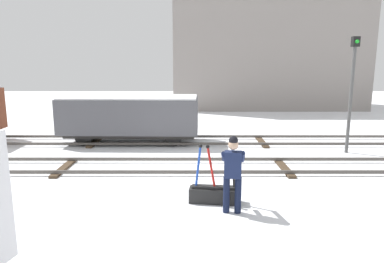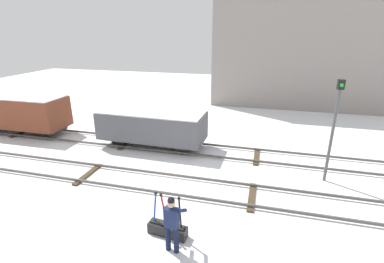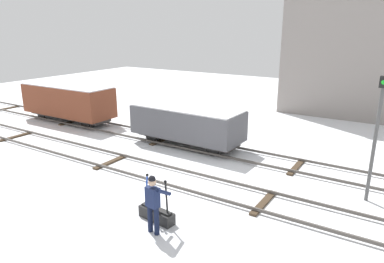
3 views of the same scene
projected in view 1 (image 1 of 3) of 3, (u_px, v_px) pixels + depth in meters
The scene contains 8 objects.
ground_plane at pixel (176, 169), 11.48m from camera, with size 60.00×60.00×0.00m, color white.
track_main_line at pixel (175, 166), 11.46m from camera, with size 44.00×1.94×0.18m.
track_siding_near at pixel (180, 140), 15.12m from camera, with size 44.00×1.94×0.18m.
switch_lever_frame at pixel (216, 193), 8.73m from camera, with size 1.27×0.51×1.45m.
rail_worker at pixel (234, 170), 8.02m from camera, with size 0.59×0.69×1.78m.
signal_post at pixel (354, 84), 13.03m from camera, with size 0.24×0.32×4.25m.
apartment_building at pixel (269, 37), 26.15m from camera, with size 13.73×5.55×10.27m.
freight_car_near_switch at pixel (132, 116), 14.93m from camera, with size 5.65×2.23×1.97m.
Camera 1 is at (0.57, -11.03, 3.39)m, focal length 33.65 mm.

